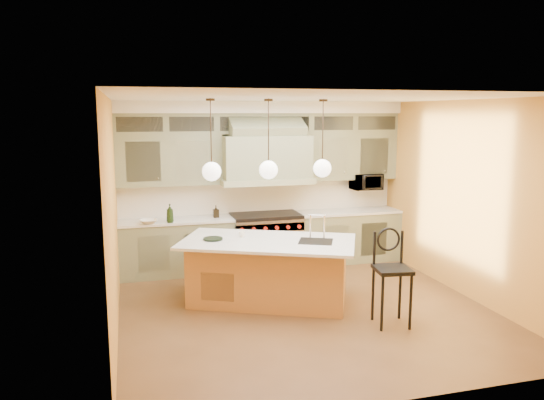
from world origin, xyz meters
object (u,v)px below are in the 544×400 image
object	(u,v)px
range	(266,240)
microwave	(366,182)
counter_stool	(391,271)
kitchen_island	(269,270)

from	to	relation	value
range	microwave	size ratio (longest dim) A/B	2.21
counter_stool	range	bearing A→B (deg)	115.34
range	kitchen_island	world-z (taller)	kitchen_island
microwave	kitchen_island	bearing A→B (deg)	-142.44
microwave	range	bearing A→B (deg)	-176.88
kitchen_island	counter_stool	distance (m)	1.79
range	kitchen_island	distance (m)	1.74
range	microwave	xyz separation A→B (m)	(1.95, 0.11, 0.96)
kitchen_island	microwave	size ratio (longest dim) A/B	5.07
range	microwave	distance (m)	2.18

